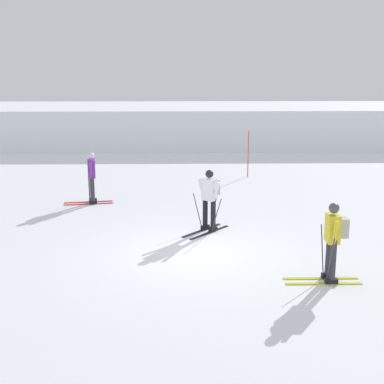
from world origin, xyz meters
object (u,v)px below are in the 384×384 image
at_px(skier_white, 210,197).
at_px(skier_purple, 92,176).
at_px(trail_marker_pole, 248,154).
at_px(skier_yellow, 333,238).

bearing_deg(skier_white, skier_purple, 140.38).
relative_size(skier_white, trail_marker_pole, 0.90).
distance_m(skier_white, skier_purple, 4.85).
bearing_deg(skier_white, trail_marker_pole, 74.76).
height_order(skier_white, trail_marker_pole, trail_marker_pole).
bearing_deg(trail_marker_pole, skier_yellow, -88.04).
xyz_separation_m(skier_white, trail_marker_pole, (1.98, 7.28, -0.01)).
bearing_deg(skier_purple, trail_marker_pole, 36.24).
bearing_deg(trail_marker_pole, skier_purple, -143.76).
xyz_separation_m(skier_purple, trail_marker_pole, (5.72, 4.19, 0.03)).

